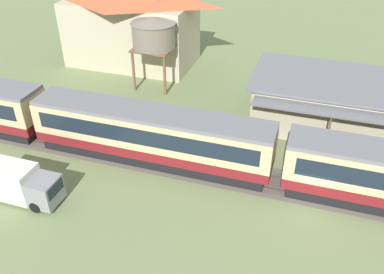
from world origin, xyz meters
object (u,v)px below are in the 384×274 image
passenger_train (284,157)px  delivery_truck_grey (17,182)px  station_house_terracotta_roof (131,20)px  station_building (331,101)px  water_tower (154,34)px

passenger_train → delivery_truck_grey: (-16.82, -6.88, -1.06)m
passenger_train → delivery_truck_grey: passenger_train is taller
passenger_train → station_house_terracotta_roof: station_house_terracotta_roof is taller
passenger_train → station_building: size_ratio=5.61×
station_house_terracotta_roof → water_tower: (4.82, -5.00, 0.63)m
station_house_terracotta_roof → water_tower: station_house_terracotta_roof is taller
station_house_terracotta_roof → delivery_truck_grey: size_ratio=2.56×
passenger_train → water_tower: 19.24m
station_building → delivery_truck_grey: (-19.65, -16.70, -0.85)m
station_house_terracotta_roof → water_tower: bearing=-46.1°
station_building → station_house_terracotta_roof: size_ratio=0.91×
station_building → water_tower: bearing=172.0°
station_building → water_tower: (-17.33, 2.42, 3.39)m
water_tower → delivery_truck_grey: (-2.32, -19.12, -4.24)m
passenger_train → station_building: 10.22m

